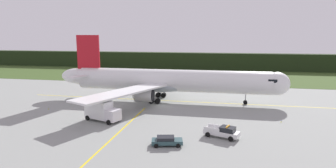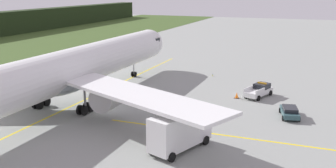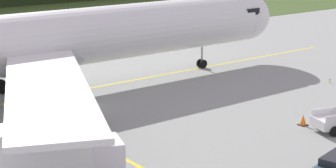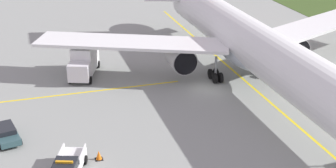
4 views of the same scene
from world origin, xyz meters
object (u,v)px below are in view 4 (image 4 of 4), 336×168
at_px(airliner, 253,46).
at_px(apron_cone, 99,155).
at_px(ops_pickup_truck, 68,167).
at_px(staff_car, 6,133).
at_px(catering_truck, 84,60).

xyz_separation_m(airliner, apron_cone, (10.84, -19.33, -4.40)).
bearing_deg(ops_pickup_truck, staff_car, -148.67).
bearing_deg(staff_car, catering_truck, 146.83).
height_order(airliner, ops_pickup_truck, airliner).
relative_size(catering_truck, apron_cone, 8.86).
distance_m(staff_car, apron_cone, 9.49).
bearing_deg(catering_truck, staff_car, -33.17).
xyz_separation_m(airliner, ops_pickup_truck, (12.79, -22.12, -3.90)).
distance_m(ops_pickup_truck, staff_car, 9.08).
height_order(airliner, staff_car, airliner).
bearing_deg(ops_pickup_truck, catering_truck, 168.60).
distance_m(airliner, ops_pickup_truck, 25.84).
distance_m(airliner, apron_cone, 22.60).
distance_m(catering_truck, apron_cone, 19.83).
bearing_deg(staff_car, airliner, 100.63).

